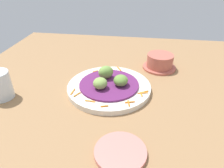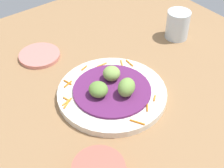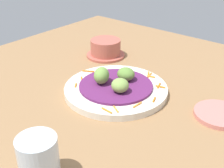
# 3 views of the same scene
# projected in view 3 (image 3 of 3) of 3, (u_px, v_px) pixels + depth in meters

# --- Properties ---
(table_surface) EXTENTS (1.10, 1.10, 0.02)m
(table_surface) POSITION_uv_depth(u_px,v_px,m) (113.00, 94.00, 0.82)
(table_surface) COLOR #936D47
(table_surface) RESTS_ON ground
(main_plate) EXTENTS (0.28, 0.28, 0.02)m
(main_plate) POSITION_uv_depth(u_px,v_px,m) (116.00, 89.00, 0.81)
(main_plate) COLOR silver
(main_plate) RESTS_ON table_surface
(cabbage_bed) EXTENTS (0.20, 0.20, 0.01)m
(cabbage_bed) POSITION_uv_depth(u_px,v_px,m) (116.00, 86.00, 0.80)
(cabbage_bed) COLOR #60235B
(cabbage_bed) RESTS_ON main_plate
(carrot_garnish) EXTENTS (0.24, 0.26, 0.00)m
(carrot_garnish) POSITION_uv_depth(u_px,v_px,m) (127.00, 87.00, 0.80)
(carrot_garnish) COLOR orange
(carrot_garnish) RESTS_ON main_plate
(guac_scoop_left) EXTENTS (0.06, 0.06, 0.04)m
(guac_scoop_left) POSITION_uv_depth(u_px,v_px,m) (120.00, 85.00, 0.76)
(guac_scoop_left) COLOR #84A851
(guac_scoop_left) RESTS_ON cabbage_bed
(guac_scoop_center) EXTENTS (0.05, 0.05, 0.03)m
(guac_scoop_center) POSITION_uv_depth(u_px,v_px,m) (126.00, 74.00, 0.82)
(guac_scoop_center) COLOR olive
(guac_scoop_center) RESTS_ON cabbage_bed
(guac_scoop_right) EXTENTS (0.07, 0.06, 0.04)m
(guac_scoop_right) POSITION_uv_depth(u_px,v_px,m) (102.00, 75.00, 0.80)
(guac_scoop_right) COLOR #759E47
(guac_scoop_right) RESTS_ON cabbage_bed
(side_plate_small) EXTENTS (0.12, 0.12, 0.01)m
(side_plate_small) POSITION_uv_depth(u_px,v_px,m) (219.00, 114.00, 0.71)
(side_plate_small) COLOR tan
(side_plate_small) RESTS_ON table_surface
(terracotta_bowl) EXTENTS (0.13, 0.13, 0.06)m
(terracotta_bowl) POSITION_uv_depth(u_px,v_px,m) (106.00, 49.00, 1.02)
(terracotta_bowl) COLOR #B75B4C
(terracotta_bowl) RESTS_ON table_surface
(water_glass) EXTENTS (0.07, 0.07, 0.09)m
(water_glass) POSITION_uv_depth(u_px,v_px,m) (39.00, 159.00, 0.52)
(water_glass) COLOR silver
(water_glass) RESTS_ON table_surface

